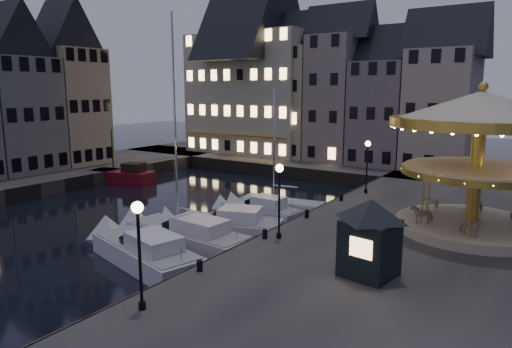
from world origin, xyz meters
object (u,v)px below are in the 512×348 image
Objects in this scene: bollard_a at (200,265)px; motorboat_d at (222,226)px; red_fishing_boat at (123,177)px; ticket_kiosk at (371,224)px; bollard_b at (265,233)px; bollard_d at (341,197)px; motorboat_b at (142,251)px; streetlamp_c at (367,159)px; streetlamp_a at (139,240)px; motorboat_e at (256,212)px; carousel at (479,135)px; motorboat_c at (184,234)px; bollard_c at (307,213)px; streetlamp_b at (279,190)px; motorboat_f at (275,207)px.

motorboat_d is (-4.70, 7.70, -0.96)m from bollard_a.
red_fishing_boat reaches higher than ticket_kiosk.
bollard_b is 10.50m from bollard_d.
ticket_kiosk is at bearing -61.75° from bollard_d.
streetlamp_c is at bearing 71.30° from motorboat_b.
streetlamp_a is 13.28m from motorboat_d.
bollard_d is at bearing 40.25° from motorboat_e.
streetlamp_a is 7.32× the size of bollard_a.
carousel is at bearing 40.30° from bollard_b.
motorboat_c is 7.00m from motorboat_e.
carousel is at bearing 29.62° from motorboat_c.
motorboat_e reaches higher than bollard_c.
carousel reaches higher than bollard_d.
streetlamp_c is at bearing 90.00° from streetlamp_b.
motorboat_f is (0.09, 6.40, -0.11)m from motorboat_d.
motorboat_c is 3.27× the size of ticket_kiosk.
streetlamp_c is at bearing 86.19° from bollard_c.
streetlamp_a reaches higher than ticket_kiosk.
streetlamp_a is at bearing -88.28° from bollard_d.
bollard_d is at bearing 22.33° from motorboat_f.
ticket_kiosk is (6.54, -6.68, 2.04)m from bollard_c.
bollard_b is 0.06× the size of carousel.
bollard_b is 0.06× the size of motorboat_f.
carousel is at bearing 5.89° from motorboat_e.
motorboat_b is 12.61m from ticket_kiosk.
motorboat_e is at bearing -10.69° from red_fishing_boat.
motorboat_d is 2.00× the size of ticket_kiosk.
motorboat_f is at bearing 142.01° from bollard_c.
motorboat_b is 1.14× the size of motorboat_d.
bollard_c is at bearing -16.17° from motorboat_e.
streetlamp_b reaches higher than ticket_kiosk.
ticket_kiosk is at bearing -21.14° from red_fishing_boat.
motorboat_f is at bearing 84.19° from motorboat_c.
streetlamp_c is 9.34m from bollard_c.
bollard_a is 7.85m from ticket_kiosk.
motorboat_f is 1.05× the size of carousel.
bollard_b is at bearing 90.00° from bollard_a.
motorboat_c is 1.26× the size of motorboat_f.
streetlamp_a is at bearing -81.47° from bollard_a.
motorboat_d is 1.13× the size of red_fishing_boat.
motorboat_c reaches higher than motorboat_e.
streetlamp_c is (0.00, 23.50, 0.00)m from streetlamp_a.
carousel reaches higher than bollard_c.
ticket_kiosk reaches higher than motorboat_e.
motorboat_c reaches higher than streetlamp_c.
motorboat_b is 10.39m from motorboat_e.
motorboat_d is at bearing -22.36° from red_fishing_boat.
motorboat_d is at bearing -119.55° from bollard_d.
ticket_kiosk is at bearing -20.14° from streetlamp_b.
bollard_b is 5.28m from motorboat_d.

